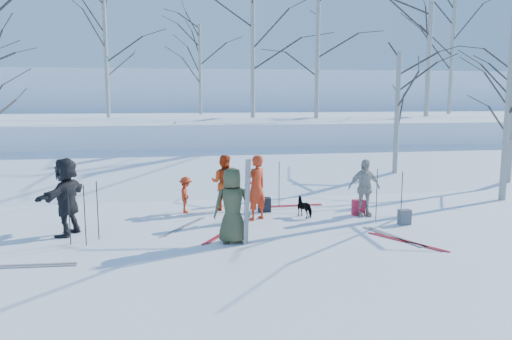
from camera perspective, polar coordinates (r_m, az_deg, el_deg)
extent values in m
plane|color=white|center=(11.86, 1.22, -7.29)|extent=(120.00, 120.00, 0.00)
cube|color=white|center=(18.59, -2.83, -1.02)|extent=(70.00, 9.49, 4.12)
cube|color=white|center=(28.38, -5.25, 3.99)|extent=(70.00, 18.00, 2.20)
cube|color=white|center=(49.27, -7.17, 7.04)|extent=(90.00, 30.00, 6.00)
imported|color=#3F4428|center=(10.98, -2.71, -4.06)|extent=(0.83, 0.55, 1.68)
imported|color=red|center=(12.99, 0.02, -2.03)|extent=(0.74, 0.68, 1.71)
imported|color=red|center=(14.13, -3.68, -1.44)|extent=(0.94, 0.86, 1.58)
imported|color=red|center=(13.97, -8.02, -2.81)|extent=(0.44, 0.69, 1.01)
imported|color=beige|center=(13.71, 12.26, -1.99)|extent=(0.93, 0.44, 1.55)
imported|color=black|center=(12.36, -20.85, -2.86)|extent=(1.13, 1.77, 1.82)
imported|color=black|center=(13.46, 5.65, -4.23)|extent=(0.56, 0.70, 0.54)
cube|color=silver|center=(10.73, -1.14, -3.76)|extent=(0.11, 0.17, 1.90)
cube|color=silver|center=(10.82, -0.95, -3.65)|extent=(0.11, 0.23, 1.89)
cylinder|color=black|center=(11.57, -20.57, -4.83)|extent=(0.02, 0.02, 1.34)
cylinder|color=black|center=(11.41, -18.98, -4.92)|extent=(0.02, 0.02, 1.34)
cylinder|color=black|center=(13.40, 13.63, -2.74)|extent=(0.02, 0.02, 1.34)
cylinder|color=black|center=(11.80, -17.65, -4.42)|extent=(0.02, 0.02, 1.34)
cylinder|color=black|center=(13.17, 16.30, -3.04)|extent=(0.02, 0.02, 1.34)
cylinder|color=black|center=(14.52, 2.66, -1.65)|extent=(0.02, 0.02, 1.34)
cube|color=#A8192E|center=(13.89, 11.63, -4.22)|extent=(0.32, 0.22, 0.42)
cube|color=#515358|center=(13.19, 16.60, -5.17)|extent=(0.30, 0.20, 0.38)
cube|color=black|center=(14.00, 0.96, -3.98)|extent=(0.34, 0.24, 0.40)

